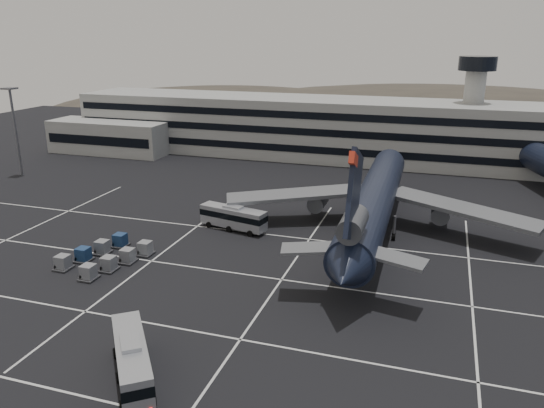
{
  "coord_description": "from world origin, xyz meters",
  "views": [
    {
      "loc": [
        28.94,
        -52.32,
        28.74
      ],
      "look_at": [
        6.39,
        17.59,
        5.0
      ],
      "focal_mm": 35.0,
      "sensor_mm": 36.0,
      "label": 1
    }
  ],
  "objects": [
    {
      "name": "lightpole_left",
      "position": [
        -55.0,
        35.0,
        11.82
      ],
      "size": [
        2.4,
        2.4,
        18.28
      ],
      "color": "slate",
      "rests_on": "ground"
    },
    {
      "name": "uld_cluster",
      "position": [
        -11.6,
        1.99,
        0.92
      ],
      "size": [
        10.05,
        12.98,
        1.89
      ],
      "rotation": [
        0.0,
        0.0,
        -0.29
      ],
      "color": "#2D2D30",
      "rests_on": "ground"
    },
    {
      "name": "bus_near",
      "position": [
        5.45,
        -18.74,
        2.16
      ],
      "size": [
        8.82,
        10.48,
        3.95
      ],
      "rotation": [
        0.0,
        0.0,
        0.65
      ],
      "color": "#9DA0A6",
      "rests_on": "ground"
    },
    {
      "name": "trijet_main",
      "position": [
        20.5,
        22.95,
        5.25
      ],
      "size": [
        47.45,
        57.53,
        18.08
      ],
      "rotation": [
        0.0,
        0.0,
        0.02
      ],
      "color": "black",
      "rests_on": "ground"
    },
    {
      "name": "bus_far",
      "position": [
        -0.06,
        18.36,
        2.09
      ],
      "size": [
        11.13,
        4.75,
        3.83
      ],
      "rotation": [
        0.0,
        0.0,
        1.36
      ],
      "color": "#9DA0A6",
      "rests_on": "ground"
    },
    {
      "name": "terminal",
      "position": [
        -2.95,
        71.14,
        6.93
      ],
      "size": [
        125.0,
        26.0,
        24.0
      ],
      "color": "gray",
      "rests_on": "ground"
    },
    {
      "name": "ground",
      "position": [
        0.0,
        0.0,
        0.0
      ],
      "size": [
        260.0,
        260.0,
        0.0
      ],
      "primitive_type": "plane",
      "color": "black",
      "rests_on": "ground"
    },
    {
      "name": "lane_markings",
      "position": [
        0.95,
        0.72,
        0.01
      ],
      "size": [
        90.0,
        55.62,
        0.01
      ],
      "color": "silver",
      "rests_on": "ground"
    },
    {
      "name": "hills",
      "position": [
        17.99,
        170.0,
        -12.07
      ],
      "size": [
        352.0,
        180.0,
        44.0
      ],
      "color": "#38332B",
      "rests_on": "ground"
    }
  ]
}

